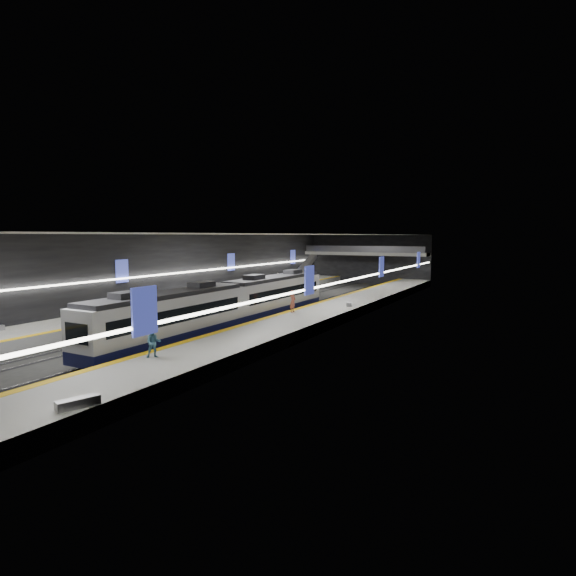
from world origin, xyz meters
The scene contains 24 objects.
ground centered at (0.00, 0.00, 0.00)m, with size 70.00×70.00×0.00m, color black.
ceiling centered at (0.00, 0.00, 8.00)m, with size 20.00×70.00×0.04m, color beige.
wall_left centered at (-10.00, 0.00, 4.00)m, with size 0.04×70.00×8.00m, color black.
wall_right centered at (10.00, 0.00, 4.00)m, with size 0.04×70.00×8.00m, color black.
wall_back centered at (0.00, 35.00, 4.00)m, with size 20.00×0.04×8.00m, color black.
platform_left centered at (-7.50, 0.00, 0.50)m, with size 5.00×70.00×1.00m, color slate.
tile_surface_left centered at (-7.50, 0.00, 1.01)m, with size 5.00×70.00×0.02m, color #A6A6A1.
tactile_strip_left centered at (-5.30, 0.00, 1.02)m, with size 0.60×70.00×0.02m, color yellow.
platform_right centered at (7.50, 0.00, 0.50)m, with size 5.00×70.00×1.00m, color slate.
tile_surface_right centered at (7.50, 0.00, 1.01)m, with size 5.00×70.00×0.02m, color #A6A6A1.
tactile_strip_right centered at (5.30, 0.00, 1.02)m, with size 0.60×70.00×0.02m, color yellow.
rails centered at (0.00, 0.00, 0.06)m, with size 6.52×70.00×0.12m.
train centered at (2.50, -7.87, 2.20)m, with size 2.69×30.04×3.60m.
ad_posters centered at (0.00, 1.00, 4.50)m, with size 19.94×53.50×2.20m.
cove_light_left centered at (-9.80, 0.00, 3.80)m, with size 0.25×68.60×0.12m, color white.
cove_light_right centered at (9.80, 0.00, 3.80)m, with size 0.25×68.60×0.12m, color white.
mezzanine_bridge centered at (0.00, 32.93, 5.04)m, with size 20.00×3.00×1.50m.
escalator centered at (-7.50, 26.00, 2.90)m, with size 1.20×8.00×0.60m, color #99999E.
bench_left_far centered at (-9.09, 4.10, 1.25)m, with size 0.57×2.04×0.50m, color #99999E.
bench_right_near centered at (9.50, -28.34, 1.21)m, with size 0.47×1.68×0.41m, color #99999E.
bench_right_far centered at (8.81, 3.23, 1.20)m, with size 0.45×1.63×0.40m, color #99999E.
passenger_right_a centered at (5.84, -2.95, 1.97)m, with size 0.71×0.46×1.93m, color #C9624B.
passenger_right_b centered at (6.46, -20.96, 1.86)m, with size 0.83×0.65×1.72m, color teal.
passenger_left_a centered at (-6.15, 15.52, 1.92)m, with size 1.08×0.45×1.84m, color beige.
Camera 1 is at (25.73, -40.72, 7.87)m, focal length 30.00 mm.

